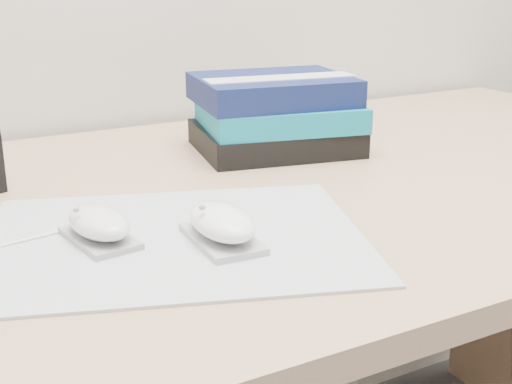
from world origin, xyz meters
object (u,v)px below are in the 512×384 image
desk (244,320)px  mouse_rear (99,225)px  book_stack (276,114)px  mouse_front (222,224)px

desk → mouse_rear: size_ratio=15.45×
desk → book_stack: bearing=38.1°
book_stack → mouse_front: bearing=-128.5°
book_stack → mouse_rear: bearing=-145.6°
mouse_rear → book_stack: (0.35, 0.24, 0.04)m
desk → book_stack: (0.10, 0.08, 0.29)m
desk → mouse_front: mouse_front is taller
mouse_front → desk: bearing=57.5°
mouse_rear → mouse_front: 0.13m
mouse_front → book_stack: book_stack is taller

